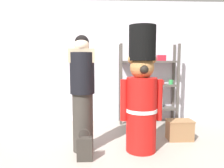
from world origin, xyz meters
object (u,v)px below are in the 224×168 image
at_px(merchandise_shelf, 148,83).
at_px(shopping_bag, 85,148).
at_px(display_crate, 180,130).
at_px(person_shopper, 82,92).
at_px(teddy_bear_guard, 142,94).

relative_size(merchandise_shelf, shopping_bag, 3.84).
xyz_separation_m(shopping_bag, display_crate, (1.55, 0.69, 0.00)).
distance_m(shopping_bag, display_crate, 1.69).
distance_m(merchandise_shelf, person_shopper, 1.91).
bearing_deg(person_shopper, teddy_bear_guard, -3.20).
bearing_deg(person_shopper, shopping_bag, -81.72).
relative_size(shopping_bag, display_crate, 1.02).
bearing_deg(display_crate, person_shopper, -167.58).
bearing_deg(person_shopper, merchandise_shelf, 47.88).
height_order(teddy_bear_guard, display_crate, teddy_bear_guard).
bearing_deg(teddy_bear_guard, shopping_bag, -160.42).
distance_m(teddy_bear_guard, display_crate, 1.08).
distance_m(merchandise_shelf, teddy_bear_guard, 1.52).
xyz_separation_m(person_shopper, display_crate, (1.60, 0.35, -0.71)).
xyz_separation_m(merchandise_shelf, person_shopper, (-1.28, -1.41, 0.02)).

